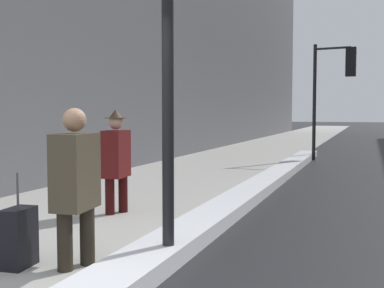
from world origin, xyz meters
name	(u,v)px	position (x,y,z in m)	size (l,w,h in m)	color
sidewalk_slab	(253,153)	(-2.00, 15.00, 0.01)	(4.00, 80.00, 0.01)	#B2AFA8
snow_bank_curb	(262,184)	(0.17, 6.54, 0.09)	(0.56, 15.82, 0.19)	white
traffic_light_near	(337,76)	(1.17, 12.91, 2.68)	(1.31, 0.33, 3.71)	black
pedestrian_nearside	(76,180)	(-0.50, 1.01, 0.87)	(0.35, 0.74, 1.58)	#2A241B
pedestrian_in_glasses	(116,157)	(-1.40, 3.40, 0.87)	(0.34, 0.51, 1.59)	#340C0C
rolling_suitcase	(19,238)	(-1.04, 0.82, 0.30)	(0.26, 0.38, 0.95)	black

